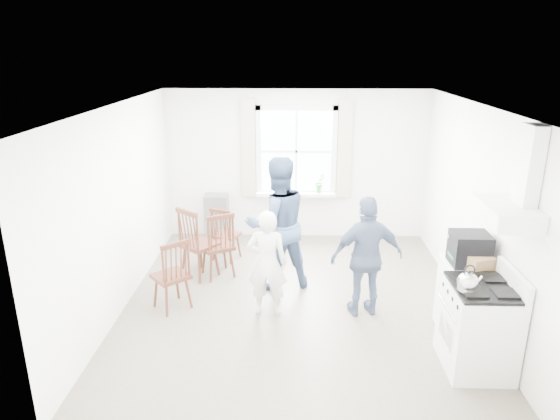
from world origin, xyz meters
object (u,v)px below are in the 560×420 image
at_px(windsor_chair_b, 192,236).
at_px(person_right, 367,257).
at_px(low_cabinet, 463,297).
at_px(stereo_stack, 470,249).
at_px(person_mid, 277,224).
at_px(person_left, 267,263).
at_px(windsor_chair_a, 220,239).
at_px(gas_stove, 478,326).
at_px(windsor_chair_c, 174,268).

distance_m(windsor_chair_b, person_right, 2.56).
xyz_separation_m(low_cabinet, stereo_stack, (-0.01, -0.04, 0.64)).
bearing_deg(person_mid, windsor_chair_b, -31.39).
xyz_separation_m(stereo_stack, person_left, (-2.33, 0.40, -0.39)).
relative_size(windsor_chair_a, person_right, 0.65).
xyz_separation_m(low_cabinet, windsor_chair_a, (-3.08, 1.35, 0.17)).
bearing_deg(person_left, windsor_chair_b, -38.18).
relative_size(person_left, person_mid, 0.74).
height_order(low_cabinet, person_mid, person_mid).
bearing_deg(gas_stove, person_right, 133.23).
bearing_deg(windsor_chair_b, person_right, -21.72).
xyz_separation_m(stereo_stack, windsor_chair_b, (-3.46, 1.38, -0.42)).
xyz_separation_m(stereo_stack, windsor_chair_c, (-3.51, 0.43, -0.49)).
distance_m(person_left, person_right, 1.24).
relative_size(low_cabinet, person_right, 0.58).
distance_m(low_cabinet, person_right, 1.21).
height_order(low_cabinet, person_right, person_right).
height_order(gas_stove, person_left, person_left).
height_order(stereo_stack, windsor_chair_c, stereo_stack).
xyz_separation_m(windsor_chair_b, person_left, (1.13, -0.99, 0.03)).
bearing_deg(person_right, windsor_chair_c, -10.25).
xyz_separation_m(gas_stove, person_left, (-2.27, 1.05, 0.21)).
height_order(stereo_stack, windsor_chair_a, stereo_stack).
distance_m(low_cabinet, stereo_stack, 0.64).
bearing_deg(windsor_chair_a, person_mid, -14.72).
bearing_deg(person_mid, person_right, 125.60).
bearing_deg(windsor_chair_a, gas_stove, -34.23).
xyz_separation_m(gas_stove, windsor_chair_a, (-3.01, 2.05, 0.14)).
distance_m(windsor_chair_b, windsor_chair_c, 0.96).
relative_size(windsor_chair_b, person_mid, 0.58).
distance_m(windsor_chair_a, person_mid, 0.93).
bearing_deg(low_cabinet, windsor_chair_b, 158.89).
bearing_deg(person_mid, stereo_stack, 130.61).
xyz_separation_m(gas_stove, person_right, (-1.03, 1.10, 0.30)).
bearing_deg(low_cabinet, person_mid, 153.24).
distance_m(stereo_stack, person_mid, 2.52).
height_order(person_mid, person_right, person_mid).
relative_size(gas_stove, person_left, 0.81).
xyz_separation_m(gas_stove, stereo_stack, (0.06, 0.66, 0.60)).
height_order(stereo_stack, person_right, person_right).
height_order(gas_stove, stereo_stack, stereo_stack).
xyz_separation_m(gas_stove, windsor_chair_b, (-3.41, 2.04, 0.18)).
relative_size(windsor_chair_a, windsor_chair_c, 1.04).
distance_m(low_cabinet, person_left, 2.38).
bearing_deg(person_right, gas_stove, 122.80).
bearing_deg(person_left, person_right, -175.23).
bearing_deg(person_mid, low_cabinet, 131.62).
bearing_deg(person_left, low_cabinet, 174.25).
relative_size(stereo_stack, windsor_chair_a, 0.41).
xyz_separation_m(stereo_stack, windsor_chair_a, (-3.07, 1.39, -0.46)).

